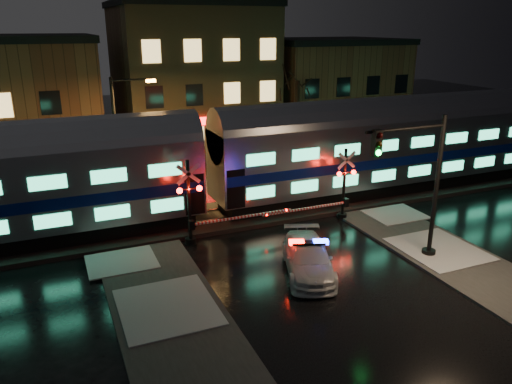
# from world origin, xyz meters

# --- Properties ---
(ground) EXTENTS (120.00, 120.00, 0.00)m
(ground) POSITION_xyz_m (0.00, 0.00, 0.00)
(ground) COLOR black
(ground) RESTS_ON ground
(ballast) EXTENTS (90.00, 4.20, 0.24)m
(ballast) POSITION_xyz_m (0.00, 5.00, 0.12)
(ballast) COLOR black
(ballast) RESTS_ON ground
(sidewalk_left) EXTENTS (4.00, 20.00, 0.12)m
(sidewalk_left) POSITION_xyz_m (-6.50, -6.00, 0.06)
(sidewalk_left) COLOR #2D2D2D
(sidewalk_left) RESTS_ON ground
(sidewalk_right) EXTENTS (4.00, 20.00, 0.12)m
(sidewalk_right) POSITION_xyz_m (6.50, -6.00, 0.06)
(sidewalk_right) COLOR #2D2D2D
(sidewalk_right) RESTS_ON ground
(building_mid) EXTENTS (12.00, 11.00, 11.50)m
(building_mid) POSITION_xyz_m (2.00, 22.50, 5.75)
(building_mid) COLOR brown
(building_mid) RESTS_ON ground
(building_right) EXTENTS (12.00, 10.00, 8.50)m
(building_right) POSITION_xyz_m (15.00, 22.00, 4.25)
(building_right) COLOR #543520
(building_right) RESTS_ON ground
(train) EXTENTS (51.00, 3.12, 5.92)m
(train) POSITION_xyz_m (-2.35, 5.00, 3.38)
(train) COLOR black
(train) RESTS_ON ballast
(police_car) EXTENTS (3.45, 5.11, 1.53)m
(police_car) POSITION_xyz_m (-0.21, -2.45, 0.69)
(police_car) COLOR silver
(police_car) RESTS_ON ground
(crossing_signal_right) EXTENTS (5.60, 0.65, 3.96)m
(crossing_signal_right) POSITION_xyz_m (4.23, 2.30, 1.64)
(crossing_signal_right) COLOR black
(crossing_signal_right) RESTS_ON ground
(crossing_signal_left) EXTENTS (6.00, 0.67, 4.25)m
(crossing_signal_left) POSITION_xyz_m (-3.69, 2.31, 1.76)
(crossing_signal_left) COLOR black
(crossing_signal_left) RESTS_ON ground
(traffic_light) EXTENTS (4.26, 0.74, 6.58)m
(traffic_light) POSITION_xyz_m (4.69, -3.23, 3.50)
(traffic_light) COLOR black
(traffic_light) RESTS_ON ground
(streetlight) EXTENTS (2.51, 0.26, 7.50)m
(streetlight) POSITION_xyz_m (-6.07, 9.00, 4.33)
(streetlight) COLOR black
(streetlight) RESTS_ON ground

